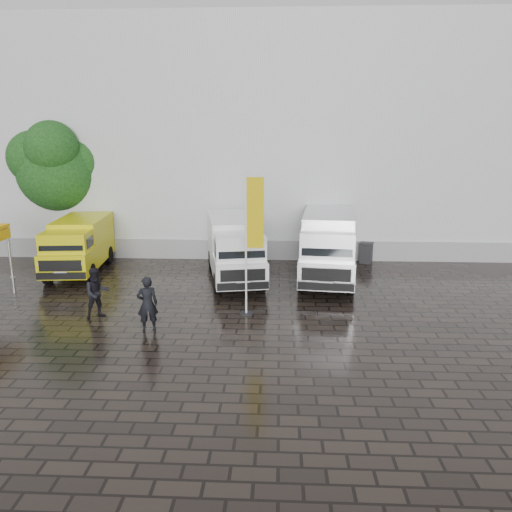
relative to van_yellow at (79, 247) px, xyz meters
The scene contains 11 objects.
ground 9.91m from the van_yellow, 31.53° to the right, with size 120.00×120.00×0.00m, color black.
exhibition_hall 15.76m from the van_yellow, 46.30° to the left, with size 44.00×16.00×12.00m, color silver.
hall_plinth 10.78m from the van_yellow, 15.15° to the left, with size 44.00×0.15×1.00m, color gray.
van_yellow is the anchor object (origin of this frame).
van_white 7.34m from the van_yellow, ahead, with size 2.06×6.19×2.68m, color white, non-canonical shape.
van_silver 11.46m from the van_yellow, ahead, with size 2.21×6.64×2.88m, color silver, non-canonical shape.
flagpole 9.89m from the van_yellow, 31.53° to the right, with size 0.88×0.50×5.15m.
tree 5.38m from the van_yellow, 123.13° to the left, with size 4.03×4.11×7.24m.
wheelie_bin 13.91m from the van_yellow, ahead, with size 0.63×0.63×1.04m, color black.
person_front 8.44m from the van_yellow, 53.86° to the right, with size 0.68×0.45×1.88m, color black.
person_tent 6.36m from the van_yellow, 63.15° to the right, with size 0.88×0.69×1.82m, color black.
Camera 1 is at (0.90, -17.01, 6.48)m, focal length 35.00 mm.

